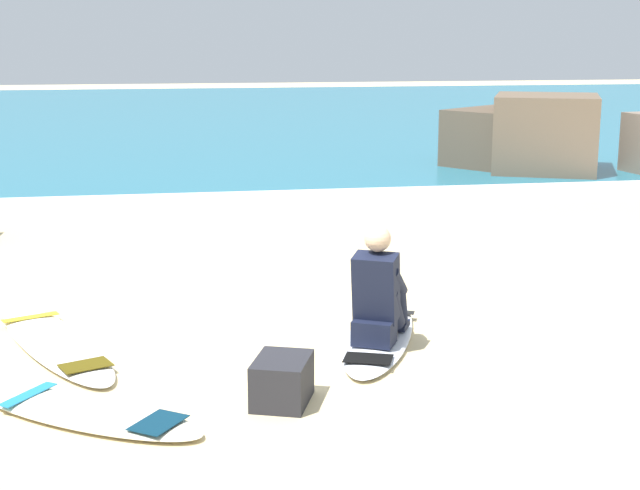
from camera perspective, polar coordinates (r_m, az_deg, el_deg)
ground_plane at (r=7.73m, az=-0.65°, el=-6.04°), size 80.00×80.00×0.00m
sea at (r=27.60m, az=-7.25°, el=7.62°), size 80.00×28.00×0.10m
breaking_foam at (r=14.03m, az=-4.81°, el=2.74°), size 80.00×0.90×0.11m
surfboard_main at (r=7.84m, az=3.59°, el=-5.52°), size 1.21×2.13×0.08m
surfer_seated at (r=7.53m, az=3.55°, el=-3.10°), size 0.61×0.77×0.95m
surfboard_spare_near at (r=6.51m, az=-13.92°, el=-9.81°), size 1.77×1.47×0.08m
surfboard_spare_far at (r=7.97m, az=-15.78°, el=-5.68°), size 1.42×2.40×0.08m
rock_outcrop_distant at (r=17.28m, az=14.24°, el=6.24°), size 4.81×3.04×1.42m
beach_bag at (r=6.52m, az=-2.31°, el=-8.21°), size 0.50×0.57×0.32m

